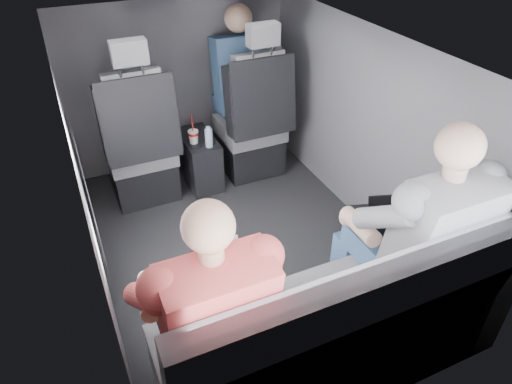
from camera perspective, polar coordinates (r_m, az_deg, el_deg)
name	(u,v)px	position (r m, az deg, el deg)	size (l,w,h in m)	color
floor	(243,245)	(3.13, -1.67, -6.69)	(2.60, 2.60, 0.00)	black
ceiling	(238,47)	(2.45, -2.22, 17.63)	(2.60, 2.60, 0.00)	#B2B2AD
panel_left	(85,196)	(2.58, -20.65, -0.52)	(0.02, 2.60, 1.35)	#56565B
panel_right	(366,132)	(3.14, 13.55, 7.35)	(0.02, 2.60, 1.35)	#56565B
panel_front	(179,85)	(3.84, -9.64, 13.04)	(1.80, 0.02, 1.35)	#56565B
panel_back	(372,319)	(1.87, 14.29, -15.16)	(1.80, 0.02, 1.35)	#56565B
side_window	(87,190)	(2.21, -20.37, 0.24)	(0.02, 0.75, 0.42)	white
seatbelt	(262,89)	(3.39, 0.74, 12.75)	(0.05, 0.01, 0.65)	black
front_seat_left	(141,152)	(3.47, -14.18, 4.89)	(0.52, 0.58, 1.26)	black
front_seat_right	(253,129)	(3.69, -0.43, 7.91)	(0.52, 0.58, 1.26)	black
center_console	(199,160)	(3.69, -7.08, 4.03)	(0.24, 0.48, 0.41)	black
rear_bench	(330,334)	(2.27, 9.24, -17.09)	(1.60, 0.57, 0.92)	#58585C
soda_cup	(193,137)	(3.48, -7.82, 6.87)	(0.08, 0.08, 0.24)	white
water_bottle	(209,138)	(3.42, -5.92, 6.79)	(0.06, 0.06, 0.16)	#A6C5E1
laptop_white	(199,278)	(2.03, -7.16, -10.68)	(0.42, 0.42, 0.27)	white
laptop_black	(385,216)	(2.44, 15.85, -2.96)	(0.37, 0.38, 0.23)	black
passenger_rear_left	(207,311)	(1.91, -6.10, -14.56)	(0.51, 0.63, 1.24)	#333237
passenger_rear_right	(415,237)	(2.31, 19.23, -5.29)	(0.55, 0.66, 1.30)	navy
passenger_front_right	(240,75)	(3.77, -2.06, 14.40)	(0.42, 0.42, 0.87)	navy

